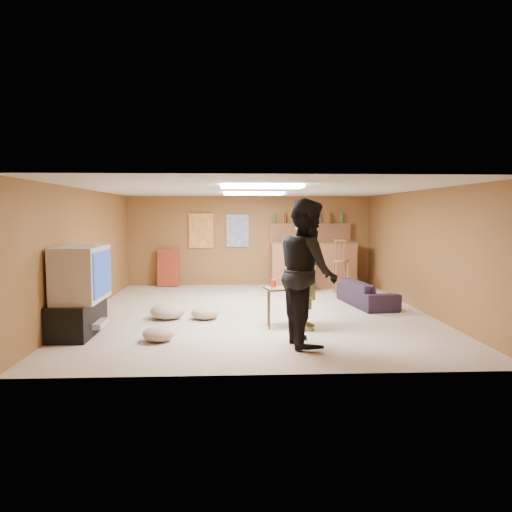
{
  "coord_description": "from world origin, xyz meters",
  "views": [
    {
      "loc": [
        -0.44,
        -8.86,
        1.78
      ],
      "look_at": [
        0.0,
        0.2,
        1.0
      ],
      "focal_mm": 35.0,
      "sensor_mm": 36.0,
      "label": 1
    }
  ],
  "objects_px": {
    "bar_counter": "(313,265)",
    "sofa": "(367,293)",
    "person_olive": "(307,273)",
    "tray_table": "(281,308)",
    "person_black": "(307,272)",
    "tv_body": "(81,273)"
  },
  "relations": [
    {
      "from": "person_olive",
      "to": "sofa",
      "type": "xyz_separation_m",
      "value": [
        1.45,
        1.87,
        -0.63
      ]
    },
    {
      "from": "bar_counter",
      "to": "tv_body",
      "type": "bearing_deg",
      "value": -133.0
    },
    {
      "from": "person_black",
      "to": "tray_table",
      "type": "distance_m",
      "value": 1.23
    },
    {
      "from": "person_black",
      "to": "tray_table",
      "type": "xyz_separation_m",
      "value": [
        -0.25,
        1.0,
        -0.67
      ]
    },
    {
      "from": "bar_counter",
      "to": "person_olive",
      "type": "height_order",
      "value": "person_olive"
    },
    {
      "from": "tv_body",
      "to": "sofa",
      "type": "relative_size",
      "value": 0.67
    },
    {
      "from": "sofa",
      "to": "tv_body",
      "type": "bearing_deg",
      "value": 105.28
    },
    {
      "from": "bar_counter",
      "to": "sofa",
      "type": "relative_size",
      "value": 1.22
    },
    {
      "from": "person_olive",
      "to": "person_black",
      "type": "xyz_separation_m",
      "value": [
        -0.14,
        -0.91,
        0.12
      ]
    },
    {
      "from": "tv_body",
      "to": "tray_table",
      "type": "bearing_deg",
      "value": 5.2
    },
    {
      "from": "tv_body",
      "to": "sofa",
      "type": "distance_m",
      "value": 5.28
    },
    {
      "from": "bar_counter",
      "to": "tray_table",
      "type": "height_order",
      "value": "bar_counter"
    },
    {
      "from": "person_black",
      "to": "sofa",
      "type": "bearing_deg",
      "value": -36.07
    },
    {
      "from": "sofa",
      "to": "tray_table",
      "type": "height_order",
      "value": "tray_table"
    },
    {
      "from": "tray_table",
      "to": "person_black",
      "type": "bearing_deg",
      "value": -75.93
    },
    {
      "from": "person_black",
      "to": "tv_body",
      "type": "bearing_deg",
      "value": 70.96
    },
    {
      "from": "bar_counter",
      "to": "person_olive",
      "type": "bearing_deg",
      "value": -100.46
    },
    {
      "from": "tv_body",
      "to": "tray_table",
      "type": "xyz_separation_m",
      "value": [
        2.98,
        0.27,
        -0.58
      ]
    },
    {
      "from": "bar_counter",
      "to": "tray_table",
      "type": "bearing_deg",
      "value": -105.66
    },
    {
      "from": "person_olive",
      "to": "tray_table",
      "type": "relative_size",
      "value": 2.76
    },
    {
      "from": "tv_body",
      "to": "bar_counter",
      "type": "relative_size",
      "value": 0.55
    },
    {
      "from": "person_olive",
      "to": "person_black",
      "type": "bearing_deg",
      "value": 177.12
    }
  ]
}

